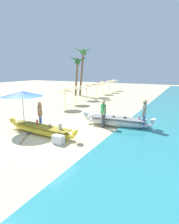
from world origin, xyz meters
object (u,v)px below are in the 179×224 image
object	(u,v)px
person_tourist_customer	(40,114)
palm_tree_tall_inland	(83,57)
person_vendor_assistant	(144,112)
boat_yellow_foreground	(41,130)
cooler_box	(58,139)
person_vendor_hatted	(103,111)
boat_white_midground	(117,122)
patio_umbrella_large	(22,94)
paddle	(26,136)
palm_tree_leaning_seaward	(78,64)

from	to	relation	value
person_tourist_customer	palm_tree_tall_inland	world-z (taller)	palm_tree_tall_inland
person_tourist_customer	person_vendor_assistant	distance (m)	6.06
boat_yellow_foreground	cooler_box	bearing A→B (deg)	-20.07
person_vendor_hatted	person_tourist_customer	size ratio (longest dim) A/B	1.06
person_vendor_hatted	boat_white_midground	bearing A→B (deg)	42.54
boat_white_midground	person_vendor_hatted	world-z (taller)	person_vendor_hatted
patio_umbrella_large	paddle	world-z (taller)	patio_umbrella_large
person_tourist_customer	cooler_box	bearing A→B (deg)	-28.57
boat_white_midground	person_vendor_hatted	distance (m)	1.18
person_tourist_customer	palm_tree_leaning_seaward	world-z (taller)	palm_tree_leaning_seaward
person_tourist_customer	palm_tree_tall_inland	xyz separation A→B (m)	(-5.29, 14.16, 4.18)
paddle	cooler_box	bearing A→B (deg)	1.35
palm_tree_tall_inland	paddle	world-z (taller)	palm_tree_tall_inland
person_vendor_assistant	palm_tree_leaning_seaward	size ratio (longest dim) A/B	0.35
person_vendor_hatted	patio_umbrella_large	world-z (taller)	patio_umbrella_large
boat_white_midground	palm_tree_leaning_seaward	distance (m)	15.29
person_vendor_hatted	palm_tree_leaning_seaward	xyz separation A→B (m)	(-9.02, 11.79, 3.16)
person_vendor_hatted	cooler_box	bearing A→B (deg)	-104.69
boat_white_midground	palm_tree_tall_inland	world-z (taller)	palm_tree_tall_inland
palm_tree_tall_inland	patio_umbrella_large	bearing A→B (deg)	-73.24
cooler_box	patio_umbrella_large	bearing A→B (deg)	167.18
person_tourist_customer	paddle	bearing A→B (deg)	-85.02
palm_tree_tall_inland	cooler_box	distance (m)	17.78
boat_yellow_foreground	person_tourist_customer	world-z (taller)	person_tourist_customer
palm_tree_tall_inland	person_tourist_customer	bearing A→B (deg)	-69.50
paddle	boat_white_midground	bearing A→B (deg)	47.65
palm_tree_tall_inland	palm_tree_leaning_seaward	world-z (taller)	palm_tree_tall_inland
palm_tree_leaning_seaward	paddle	xyz separation A→B (m)	(6.05, -15.17, -4.16)
boat_white_midground	person_vendor_assistant	xyz separation A→B (m)	(1.61, 0.03, 0.76)
boat_white_midground	person_tourist_customer	distance (m)	4.72
person_vendor_assistant	palm_tree_tall_inland	bearing A→B (deg)	133.21
cooler_box	palm_tree_tall_inland	bearing A→B (deg)	117.55
boat_yellow_foreground	person_vendor_assistant	bearing A→B (deg)	35.12
palm_tree_leaning_seaward	cooler_box	world-z (taller)	palm_tree_leaning_seaward
palm_tree_tall_inland	paddle	xyz separation A→B (m)	(5.40, -15.41, -5.10)
boat_white_midground	palm_tree_tall_inland	distance (m)	15.33
boat_yellow_foreground	person_tourist_customer	bearing A→B (deg)	132.78
person_vendor_assistant	palm_tree_tall_inland	size ratio (longest dim) A/B	0.29
palm_tree_tall_inland	boat_yellow_foreground	bearing A→B (deg)	-68.39
boat_yellow_foreground	cooler_box	xyz separation A→B (m)	(1.65, -0.60, -0.06)
boat_yellow_foreground	boat_white_midground	world-z (taller)	boat_white_midground
patio_umbrella_large	paddle	xyz separation A→B (m)	(1.02, -0.85, -2.11)
person_vendor_assistant	cooler_box	xyz separation A→B (m)	(-3.17, -4.00, -0.87)
boat_white_midground	palm_tree_tall_inland	xyz separation A→B (m)	(-9.06, 11.39, 4.81)
palm_tree_tall_inland	paddle	distance (m)	17.10
boat_white_midground	paddle	bearing A→B (deg)	-132.35
person_vendor_hatted	palm_tree_leaning_seaward	size ratio (longest dim) A/B	0.34
boat_yellow_foreground	boat_white_midground	xyz separation A→B (m)	(3.22, 3.36, 0.05)
boat_yellow_foreground	boat_white_midground	distance (m)	4.65
palm_tree_leaning_seaward	cooler_box	xyz separation A→B (m)	(8.15, -15.12, -3.98)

